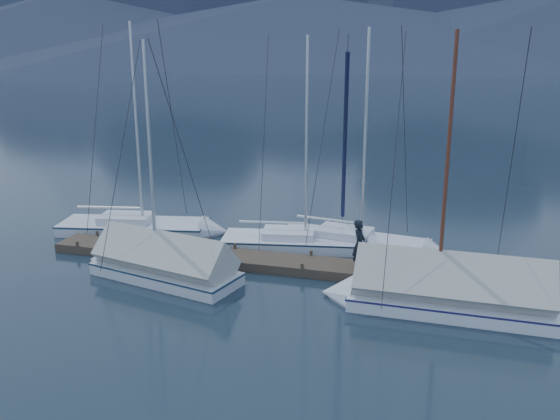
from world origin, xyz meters
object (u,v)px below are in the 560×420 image
object	(u,v)px
sailboat_covered_near	(432,294)
sailboat_covered_far	(154,265)
sailboat_open_left	(155,229)
sailboat_open_right	(373,247)
sailboat_open_mid	(317,244)
person	(359,244)

from	to	relation	value
sailboat_covered_near	sailboat_covered_far	xyz separation A→B (m)	(-9.49, 0.04, -0.03)
sailboat_open_left	sailboat_open_right	bearing A→B (deg)	1.24
sailboat_open_right	sailboat_covered_near	world-z (taller)	sailboat_open_right
sailboat_covered_near	sailboat_covered_far	distance (m)	9.49
sailboat_open_mid	person	xyz separation A→B (m)	(2.05, -2.71, 1.06)
sailboat_covered_far	person	world-z (taller)	sailboat_covered_far
sailboat_open_right	sailboat_covered_far	distance (m)	8.60
sailboat_covered_far	person	distance (m)	7.21
sailboat_open_right	sailboat_covered_far	bearing A→B (deg)	-145.37
sailboat_covered_far	sailboat_covered_near	bearing A→B (deg)	-0.25
sailboat_covered_near	person	size ratio (longest dim) A/B	5.25
sailboat_open_right	person	size ratio (longest dim) A/B	5.35
sailboat_open_mid	sailboat_covered_near	world-z (taller)	sailboat_covered_near
sailboat_open_mid	sailboat_open_left	bearing A→B (deg)	179.26
sailboat_open_mid	person	size ratio (longest dim) A/B	5.18
sailboat_open_left	sailboat_open_mid	distance (m)	7.26
person	sailboat_open_left	bearing A→B (deg)	81.46
sailboat_open_right	sailboat_covered_near	xyz separation A→B (m)	(2.41, -4.93, 0.29)
sailboat_open_right	person	distance (m)	3.19
sailboat_open_left	person	world-z (taller)	sailboat_open_left
sailboat_open_right	sailboat_open_mid	bearing A→B (deg)	-172.28
sailboat_open_right	sailboat_covered_far	size ratio (longest dim) A/B	1.06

